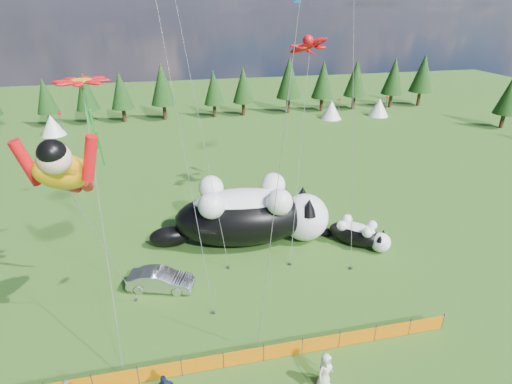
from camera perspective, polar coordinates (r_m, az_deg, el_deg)
ground at (r=23.56m, az=-3.20°, el=-18.01°), size 160.00×160.00×0.00m
safety_fence at (r=21.12m, az=-1.77°, el=-22.50°), size 22.06×0.06×1.10m
tree_line at (r=63.21m, az=-10.28°, el=13.81°), size 90.00×4.00×8.00m
festival_tents at (r=60.38m, az=0.84°, el=11.14°), size 50.00×3.20×2.80m
cat_large at (r=29.12m, az=-0.79°, el=-3.17°), size 13.24×5.65×4.78m
cat_small at (r=30.28m, az=14.44°, el=-5.80°), size 4.31×4.18×1.93m
car at (r=25.97m, az=-13.49°, el=-12.12°), size 4.27×2.50×1.33m
spectator_e at (r=20.28m, az=9.82°, el=-23.78°), size 1.09×0.98×1.88m
superhero_kite at (r=19.27m, az=-25.54°, el=2.60°), size 5.79×6.11×12.04m
gecko_kite at (r=33.62m, az=7.45°, el=20.01°), size 6.72×13.12×16.97m
flower_kite at (r=20.84m, az=-23.58°, el=13.86°), size 2.67×7.13×13.99m
diamond_kite_c at (r=15.32m, az=6.16°, el=24.54°), size 1.94×1.12×17.42m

